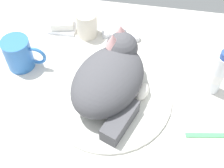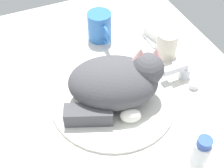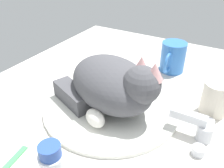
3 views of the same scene
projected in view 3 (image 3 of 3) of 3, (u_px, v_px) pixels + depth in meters
The scene contains 8 objects.
ground_plane at pixel (111, 111), 63.59cm from camera, with size 110.00×82.50×3.00cm, color silver.
sink_basin at pixel (111, 105), 62.53cm from camera, with size 35.36×35.36×1.01cm, color silver.
faucet at pixel (200, 129), 51.94cm from camera, with size 12.57×9.82×5.81cm.
cat at pixel (113, 84), 57.95cm from camera, with size 24.66×30.37×15.50cm.
coffee_mug at pixel (173, 57), 77.36cm from camera, with size 12.49×8.02×9.88cm.
rinse_cup at pixel (215, 98), 58.64cm from camera, with size 6.70×6.70×8.65cm.
soap_dish at pixel (222, 95), 66.52cm from camera, with size 9.00×6.40×1.20cm, color white.
soap_bar at pixel (223, 89), 65.53cm from camera, with size 7.32×4.82×2.57cm, color white.
Camera 3 is at (43.38, 25.22, 38.24)cm, focal length 37.93 mm.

